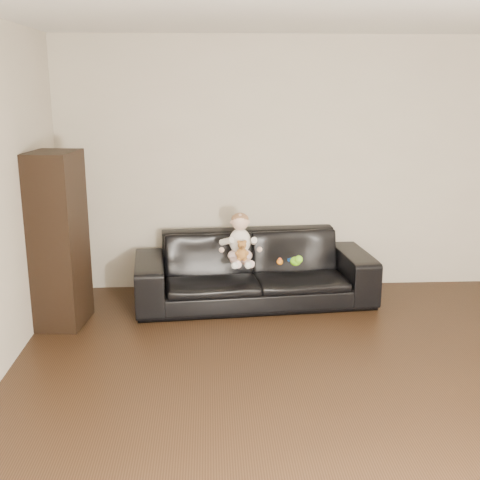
{
  "coord_description": "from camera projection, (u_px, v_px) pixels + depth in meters",
  "views": [
    {
      "loc": [
        -0.95,
        -3.44,
        2.12
      ],
      "look_at": [
        -0.66,
        2.14,
        0.67
      ],
      "focal_mm": 45.0,
      "sensor_mm": 36.0,
      "label": 1
    }
  ],
  "objects": [
    {
      "name": "teddy_bear",
      "position": [
        242.0,
        251.0,
        5.63
      ],
      "size": [
        0.12,
        0.12,
        0.2
      ],
      "rotation": [
        0.0,
        0.0,
        0.24
      ],
      "color": "#9F672D",
      "rests_on": "sofa"
    },
    {
      "name": "cabinet",
      "position": [
        59.0,
        240.0,
        5.31
      ],
      "size": [
        0.45,
        0.58,
        1.56
      ],
      "primitive_type": "cube",
      "rotation": [
        0.0,
        0.0,
        -0.11
      ],
      "color": "black",
      "rests_on": "floor"
    },
    {
      "name": "sofa",
      "position": [
        254.0,
        269.0,
        5.97
      ],
      "size": [
        2.4,
        1.12,
        0.68
      ],
      "primitive_type": "imported",
      "rotation": [
        0.0,
        0.0,
        0.09
      ],
      "color": "black",
      "rests_on": "floor"
    },
    {
      "name": "floor",
      "position": [
        358.0,
        421.0,
        3.9
      ],
      "size": [
        5.5,
        5.5,
        0.0
      ],
      "primitive_type": "plane",
      "color": "black",
      "rests_on": "ground"
    },
    {
      "name": "shelf_item",
      "position": [
        58.0,
        201.0,
        5.22
      ],
      "size": [
        0.21,
        0.27,
        0.28
      ],
      "primitive_type": "cube",
      "rotation": [
        0.0,
        0.0,
        -0.11
      ],
      "color": "silver",
      "rests_on": "cabinet"
    },
    {
      "name": "wall_back",
      "position": [
        300.0,
        165.0,
        6.23
      ],
      "size": [
        5.0,
        0.0,
        5.0
      ],
      "primitive_type": "plane",
      "rotation": [
        1.57,
        0.0,
        0.0
      ],
      "color": "#C0B6A1",
      "rests_on": "ground"
    },
    {
      "name": "toy_blue_disc",
      "position": [
        293.0,
        260.0,
        5.86
      ],
      "size": [
        0.12,
        0.12,
        0.01
      ],
      "primitive_type": "cylinder",
      "rotation": [
        0.0,
        0.0,
        -0.14
      ],
      "color": "blue",
      "rests_on": "sofa"
    },
    {
      "name": "toy_green",
      "position": [
        295.0,
        261.0,
        5.69
      ],
      "size": [
        0.15,
        0.16,
        0.09
      ],
      "primitive_type": "ellipsoid",
      "rotation": [
        0.0,
        0.0,
        -0.43
      ],
      "color": "#75E51A",
      "rests_on": "sofa"
    },
    {
      "name": "baby",
      "position": [
        240.0,
        241.0,
        5.76
      ],
      "size": [
        0.37,
        0.44,
        0.48
      ],
      "rotation": [
        0.0,
        0.0,
        0.32
      ],
      "color": "#F9D3D2",
      "rests_on": "sofa"
    },
    {
      "name": "toy_rattle",
      "position": [
        280.0,
        262.0,
        5.72
      ],
      "size": [
        0.07,
        0.07,
        0.06
      ],
      "primitive_type": "sphere",
      "rotation": [
        0.0,
        0.0,
        -0.08
      ],
      "color": "orange",
      "rests_on": "sofa"
    }
  ]
}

